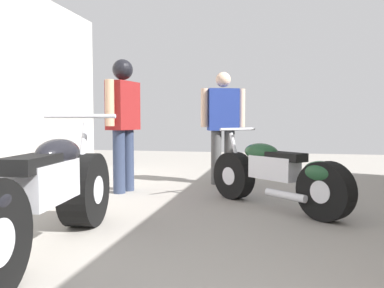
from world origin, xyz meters
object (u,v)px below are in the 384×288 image
object	(u,v)px
motorcycle_black_naked	(277,175)
mechanic_in_blue	(223,121)
mechanic_with_helmet	(123,113)
motorcycle_maroon_cruiser	(42,198)

from	to	relation	value
motorcycle_black_naked	mechanic_in_blue	xyz separation A→B (m)	(-0.77, 1.47, 0.57)
mechanic_in_blue	mechanic_with_helmet	size ratio (longest dim) A/B	0.95
motorcycle_black_naked	mechanic_with_helmet	size ratio (longest dim) A/B	0.85
motorcycle_black_naked	mechanic_with_helmet	bearing A→B (deg)	163.50
motorcycle_black_naked	mechanic_with_helmet	world-z (taller)	mechanic_with_helmet
motorcycle_black_naked	mechanic_in_blue	bearing A→B (deg)	117.53
motorcycle_black_naked	motorcycle_maroon_cruiser	bearing A→B (deg)	-131.50
mechanic_in_blue	mechanic_with_helmet	xyz separation A→B (m)	(-1.20, -0.89, 0.11)
motorcycle_maroon_cruiser	motorcycle_black_naked	xyz separation A→B (m)	(1.60, 1.80, -0.05)
mechanic_in_blue	motorcycle_maroon_cruiser	bearing A→B (deg)	-104.20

